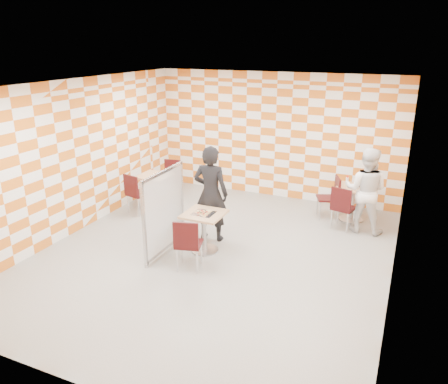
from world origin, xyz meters
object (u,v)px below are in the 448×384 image
at_px(chair_main_front, 187,241).
at_px(chair_empty_far, 171,176).
at_px(second_table, 353,198).
at_px(partition, 164,211).
at_px(chair_second_front, 342,205).
at_px(sport_bottle, 347,181).
at_px(man_white, 366,190).
at_px(chair_second_side, 332,194).
at_px(soda_bottle, 360,182).
at_px(main_table, 204,225).
at_px(chair_empty_near, 135,191).
at_px(man_dark, 211,194).
at_px(empty_table, 155,185).

relative_size(chair_main_front, chair_empty_far, 1.00).
bearing_deg(second_table, partition, -135.03).
height_order(chair_second_front, sport_bottle, sport_bottle).
height_order(chair_main_front, man_white, man_white).
height_order(chair_second_front, chair_second_side, same).
bearing_deg(soda_bottle, sport_bottle, 168.17).
relative_size(chair_second_side, partition, 0.60).
bearing_deg(man_white, chair_main_front, 53.86).
relative_size(main_table, soda_bottle, 3.26).
relative_size(chair_empty_far, sport_bottle, 4.62).
distance_m(chair_empty_near, partition, 2.05).
xyz_separation_m(chair_main_front, chair_empty_near, (-2.26, 1.79, 0.00)).
distance_m(main_table, chair_second_front, 2.90).
bearing_deg(main_table, chair_empty_near, 155.16).
relative_size(chair_main_front, man_dark, 0.50).
bearing_deg(chair_second_side, empty_table, -167.03).
xyz_separation_m(second_table, man_white, (0.28, -0.47, 0.36)).
bearing_deg(empty_table, second_table, 12.32).
distance_m(main_table, chair_main_front, 0.77).
bearing_deg(chair_second_side, second_table, 6.36).
height_order(partition, sport_bottle, partition).
distance_m(chair_second_front, man_dark, 2.69).
bearing_deg(empty_table, man_dark, -29.44).
bearing_deg(soda_bottle, second_table, -152.92).
relative_size(second_table, empty_table, 1.00).
xyz_separation_m(empty_table, chair_second_front, (4.21, 0.32, 0.04)).
xyz_separation_m(second_table, sport_bottle, (-0.17, 0.12, 0.33)).
height_order(empty_table, soda_bottle, soda_bottle).
relative_size(empty_table, chair_second_side, 0.81).
bearing_deg(soda_bottle, man_dark, -139.71).
bearing_deg(chair_second_side, chair_second_front, -61.50).
bearing_deg(partition, chair_second_side, 49.14).
distance_m(chair_empty_near, chair_empty_far, 1.32).
relative_size(second_table, chair_second_front, 0.81).
relative_size(man_white, soda_bottle, 7.52).
bearing_deg(second_table, chair_main_front, -123.05).
xyz_separation_m(empty_table, chair_second_side, (3.89, 0.90, 0.04)).
distance_m(man_dark, sport_bottle, 3.09).
bearing_deg(chair_main_front, main_table, 95.22).
height_order(partition, man_white, man_white).
height_order(second_table, empty_table, same).
bearing_deg(man_dark, chair_empty_far, -47.26).
height_order(chair_empty_far, soda_bottle, soda_bottle).
distance_m(main_table, chair_second_side, 3.12).
bearing_deg(man_dark, chair_second_side, -138.33).
distance_m(second_table, partition, 4.10).
height_order(chair_empty_near, soda_bottle, soda_bottle).
relative_size(chair_second_front, soda_bottle, 4.02).
bearing_deg(chair_main_front, chair_second_front, 52.92).
bearing_deg(man_white, empty_table, 10.23).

